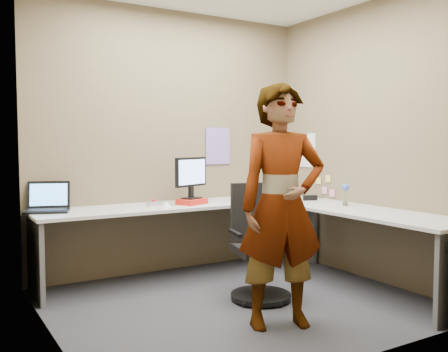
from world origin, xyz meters
TOP-DOWN VIEW (x-y plane):
  - ground at (0.00, 0.00)m, footprint 3.00×3.00m
  - wall_back at (0.00, 1.30)m, footprint 3.00×0.00m
  - wall_right at (1.50, 0.00)m, footprint 0.00×2.70m
  - wall_left at (-1.50, 0.00)m, footprint 0.00×2.70m
  - desk at (0.44, 0.39)m, footprint 2.98×2.58m
  - paper_ream at (0.03, 0.91)m, footprint 0.32×0.28m
  - monitor at (0.03, 0.93)m, footprint 0.41×0.21m
  - laptop at (-1.30, 1.12)m, footprint 0.44×0.41m
  - trackball_mouse at (-0.35, 0.97)m, footprint 0.12×0.08m
  - origami at (-0.29, 0.81)m, footprint 0.10×0.10m
  - stapler at (1.24, 0.55)m, footprint 0.16×0.08m
  - flower at (1.24, 0.04)m, footprint 0.07×0.07m
  - calendar_purple at (0.55, 1.29)m, footprint 0.30×0.01m
  - calendar_white at (1.49, 0.90)m, footprint 0.01×0.28m
  - sticky_note_a at (1.49, 0.55)m, footprint 0.01×0.07m
  - sticky_note_b at (1.49, 0.60)m, footprint 0.01×0.07m
  - sticky_note_c at (1.49, 0.48)m, footprint 0.01×0.07m
  - sticky_note_d at (1.49, 0.70)m, footprint 0.01×0.07m
  - office_chair at (0.21, 0.02)m, footprint 0.55×0.53m
  - person at (-0.01, -0.59)m, footprint 0.74×0.60m

SIDE VIEW (x-z plane):
  - ground at x=0.00m, z-range 0.00..0.00m
  - office_chair at x=0.21m, z-range -0.09..0.88m
  - desk at x=0.44m, z-range 0.22..0.95m
  - trackball_mouse at x=-0.35m, z-range 0.72..0.79m
  - paper_ream at x=0.03m, z-range 0.73..0.78m
  - stapler at x=1.24m, z-range 0.73..0.78m
  - origami at x=-0.29m, z-range 0.73..0.79m
  - laptop at x=-1.30m, z-range 0.67..0.93m
  - sticky_note_c at x=1.49m, z-range 0.76..0.84m
  - sticky_note_b at x=1.49m, z-range 0.78..0.86m
  - flower at x=1.24m, z-range 0.77..0.98m
  - person at x=-0.01m, z-range 0.00..1.77m
  - sticky_note_d at x=1.49m, z-range 0.88..0.96m
  - sticky_note_a at x=1.49m, z-range 0.91..0.99m
  - monitor at x=0.03m, z-range 0.82..1.23m
  - calendar_white at x=1.49m, z-range 1.06..1.44m
  - calendar_purple at x=0.55m, z-range 1.10..1.50m
  - wall_back at x=0.00m, z-range -0.15..2.85m
  - wall_right at x=1.50m, z-range 0.00..2.70m
  - wall_left at x=-1.50m, z-range 0.00..2.70m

